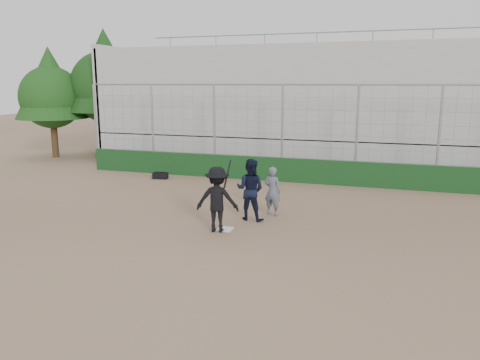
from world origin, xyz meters
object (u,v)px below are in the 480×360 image
(catcher_crouched, at_px, (250,200))
(umpire, at_px, (272,194))
(equipment_bag, at_px, (160,176))
(batter_at_plate, at_px, (217,199))

(catcher_crouched, distance_m, umpire, 0.89)
(umpire, relative_size, equipment_bag, 2.03)
(batter_at_plate, bearing_deg, catcher_crouched, 67.66)
(batter_at_plate, relative_size, umpire, 1.42)
(batter_at_plate, relative_size, catcher_crouched, 1.57)
(batter_at_plate, relative_size, equipment_bag, 2.88)
(batter_at_plate, xyz_separation_m, catcher_crouched, (0.54, 1.32, -0.29))
(batter_at_plate, distance_m, equipment_bag, 7.87)
(batter_at_plate, height_order, catcher_crouched, batter_at_plate)
(catcher_crouched, xyz_separation_m, umpire, (0.51, 0.73, 0.07))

